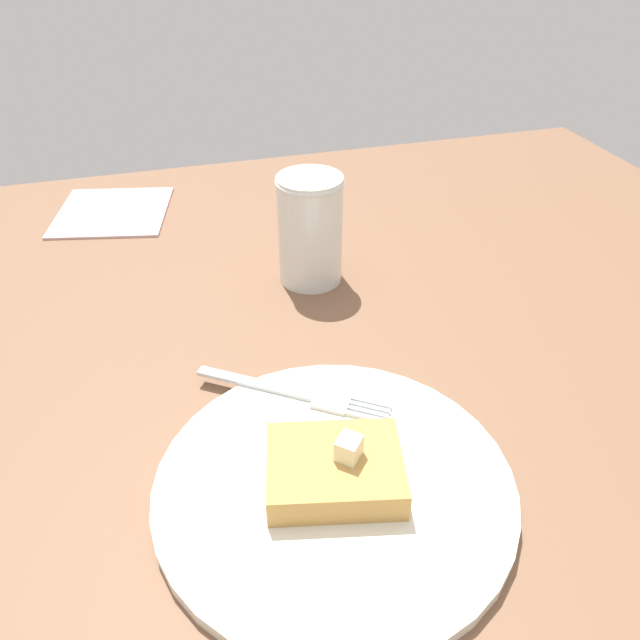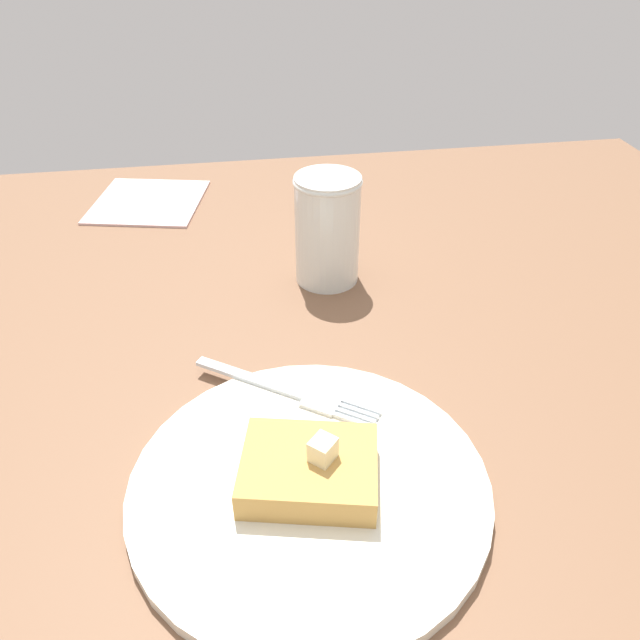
% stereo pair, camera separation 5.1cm
% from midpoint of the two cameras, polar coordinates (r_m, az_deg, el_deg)
% --- Properties ---
extents(table_surface, '(1.30, 1.30, 0.02)m').
position_cam_midpoint_polar(table_surface, '(0.43, -9.09, -21.40)').
color(table_surface, brown).
rests_on(table_surface, ground).
extents(plate, '(0.25, 0.25, 0.01)m').
position_cam_midpoint_polar(plate, '(0.44, -2.14, -15.03)').
color(plate, silver).
rests_on(plate, table_surface).
extents(toast_slice_center, '(0.09, 0.10, 0.02)m').
position_cam_midpoint_polar(toast_slice_center, '(0.43, -2.19, -13.68)').
color(toast_slice_center, '#C19048').
rests_on(toast_slice_center, plate).
extents(butter_pat_primary, '(0.02, 0.02, 0.02)m').
position_cam_midpoint_polar(butter_pat_primary, '(0.41, -0.97, -11.80)').
color(butter_pat_primary, '#F0E8B7').
rests_on(butter_pat_primary, toast_slice_center).
extents(fork, '(0.10, 0.14, 0.00)m').
position_cam_midpoint_polar(fork, '(0.49, -4.59, -6.95)').
color(fork, silver).
rests_on(fork, plate).
extents(syrup_jar, '(0.07, 0.07, 0.11)m').
position_cam_midpoint_polar(syrup_jar, '(0.63, -3.26, 7.83)').
color(syrup_jar, '#441905').
rests_on(syrup_jar, table_surface).
extents(napkin, '(0.16, 0.16, 0.00)m').
position_cam_midpoint_polar(napkin, '(0.83, -20.13, 9.22)').
color(napkin, beige).
rests_on(napkin, table_surface).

